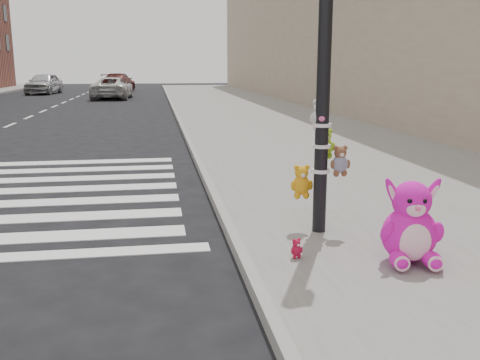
{
  "coord_description": "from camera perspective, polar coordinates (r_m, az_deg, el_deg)",
  "views": [
    {
      "loc": [
        0.66,
        -4.24,
        2.13
      ],
      "look_at": [
        1.67,
        2.08,
        0.75
      ],
      "focal_mm": 40.0,
      "sensor_mm": 36.0,
      "label": 1
    }
  ],
  "objects": [
    {
      "name": "ground",
      "position": [
        4.8,
        -16.52,
        -14.76
      ],
      "size": [
        120.0,
        120.0,
        0.0
      ],
      "primitive_type": "plane",
      "color": "black",
      "rests_on": "ground"
    },
    {
      "name": "sidewalk_near",
      "position": [
        15.03,
        7.84,
        4.19
      ],
      "size": [
        7.0,
        80.0,
        0.14
      ],
      "primitive_type": "cube",
      "color": "slate",
      "rests_on": "ground"
    },
    {
      "name": "curb_edge",
      "position": [
        14.42,
        -5.43,
        3.92
      ],
      "size": [
        0.12,
        80.0,
        0.15
      ],
      "primitive_type": "cube",
      "color": "gray",
      "rests_on": "ground"
    },
    {
      "name": "bld_near",
      "position": [
        26.32,
        13.65,
        18.12
      ],
      "size": [
        5.0,
        60.0,
        10.0
      ],
      "primitive_type": "cube",
      "color": "tan",
      "rests_on": "ground"
    },
    {
      "name": "signal_pole",
      "position": [
        6.38,
        8.8,
        8.92
      ],
      "size": [
        0.69,
        0.49,
        4.0
      ],
      "color": "black",
      "rests_on": "sidewalk_near"
    },
    {
      "name": "pink_bunny",
      "position": [
        5.73,
        17.74,
        -4.88
      ],
      "size": [
        0.65,
        0.73,
        0.9
      ],
      "rotation": [
        0.0,
        0.0,
        -0.17
      ],
      "color": "#E813B6",
      "rests_on": "sidewalk_near"
    },
    {
      "name": "red_teddy",
      "position": [
        5.68,
        6.03,
        -7.26
      ],
      "size": [
        0.17,
        0.14,
        0.22
      ],
      "primitive_type": null,
      "rotation": [
        0.0,
        0.0,
        0.31
      ],
      "color": "#B01133",
      "rests_on": "sidewalk_near"
    },
    {
      "name": "car_white_near",
      "position": [
        35.46,
        -13.45,
        9.52
      ],
      "size": [
        2.56,
        5.01,
        1.36
      ],
      "primitive_type": "imported",
      "rotation": [
        0.0,
        0.0,
        3.08
      ],
      "color": "silver",
      "rests_on": "ground"
    },
    {
      "name": "car_maroon_near",
      "position": [
        45.88,
        -12.82,
        10.15
      ],
      "size": [
        2.71,
        5.25,
        1.46
      ],
      "primitive_type": "imported",
      "rotation": [
        0.0,
        0.0,
        3.01
      ],
      "color": "#511B17",
      "rests_on": "ground"
    },
    {
      "name": "car_silver_deep",
      "position": [
        42.81,
        -20.18,
        9.66
      ],
      "size": [
        2.37,
        4.77,
        1.56
      ],
      "primitive_type": "imported",
      "rotation": [
        0.0,
        0.0,
        -0.12
      ],
      "color": "#B9BABE",
      "rests_on": "ground"
    }
  ]
}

